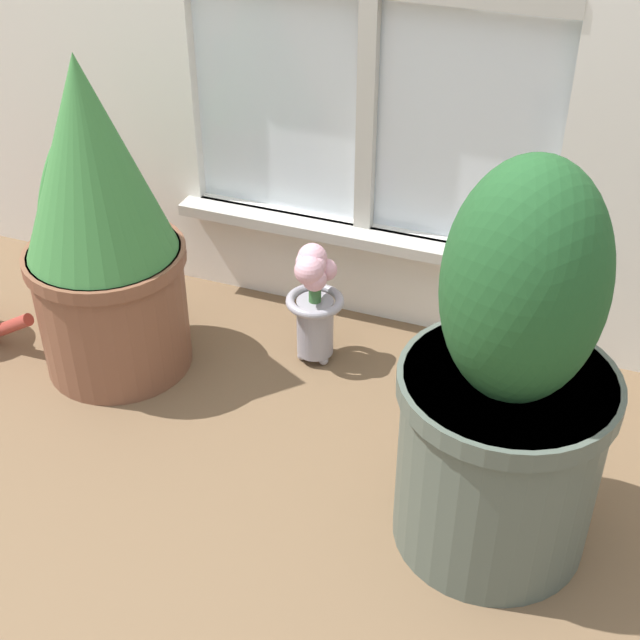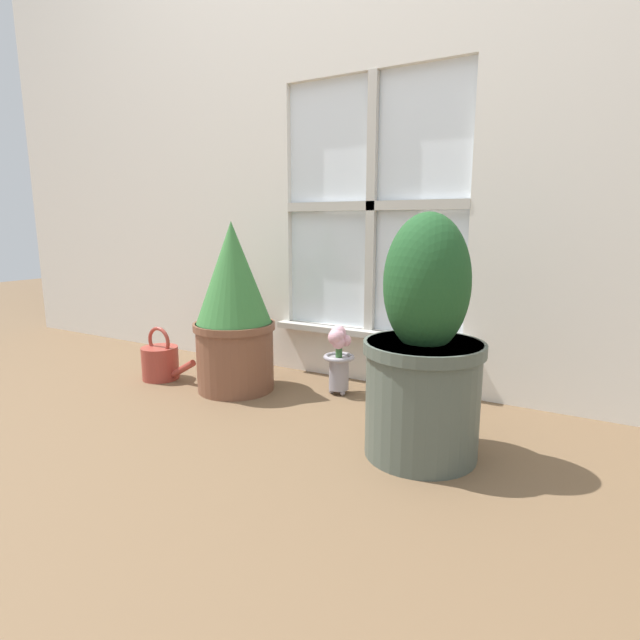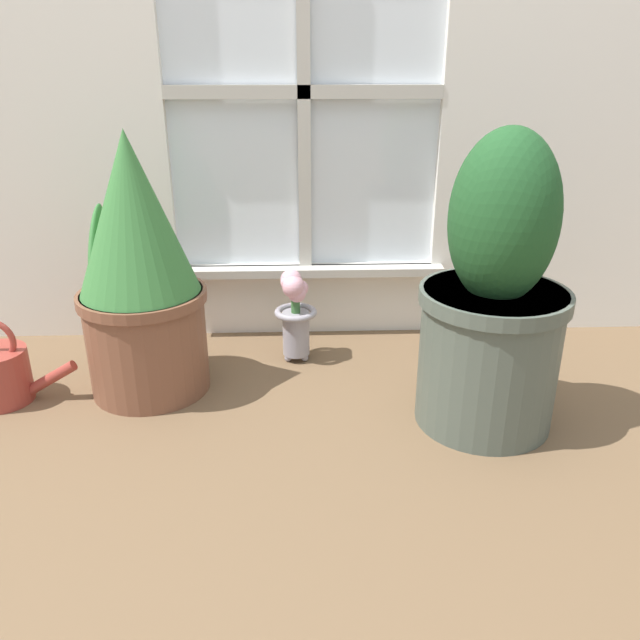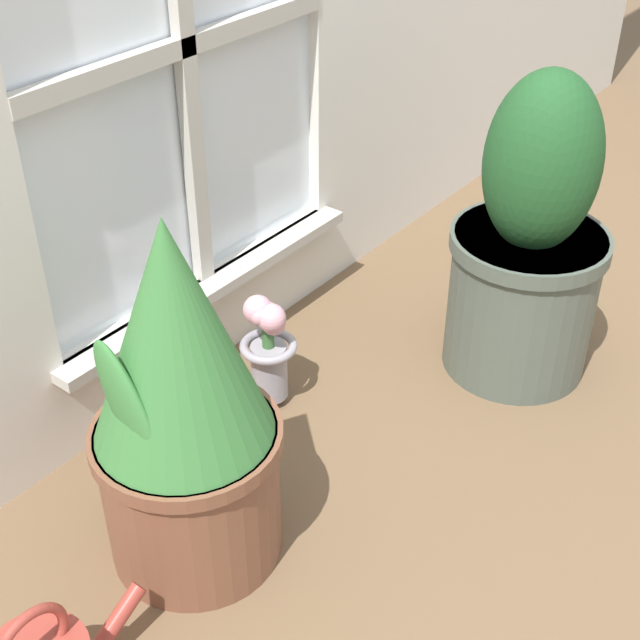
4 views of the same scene
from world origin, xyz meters
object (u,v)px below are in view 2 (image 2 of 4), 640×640
object	(u,v)px
potted_plant_left	(234,310)
watering_can	(161,362)
flower_vase	(339,355)
potted_plant_right	(424,355)

from	to	relation	value
potted_plant_left	watering_can	xyz separation A→B (m)	(-0.35, -0.05, -0.24)
flower_vase	potted_plant_right	bearing A→B (deg)	-37.61
potted_plant_right	watering_can	bearing A→B (deg)	173.55
watering_can	flower_vase	bearing A→B (deg)	15.79
potted_plant_left	flower_vase	distance (m)	0.43
potted_plant_left	potted_plant_right	distance (m)	0.83
potted_plant_right	watering_can	xyz separation A→B (m)	(-1.16, 0.13, -0.21)
potted_plant_right	flower_vase	distance (m)	0.57
potted_plant_left	potted_plant_right	xyz separation A→B (m)	(0.81, -0.18, -0.03)
potted_plant_left	flower_vase	size ratio (longest dim) A/B	2.47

